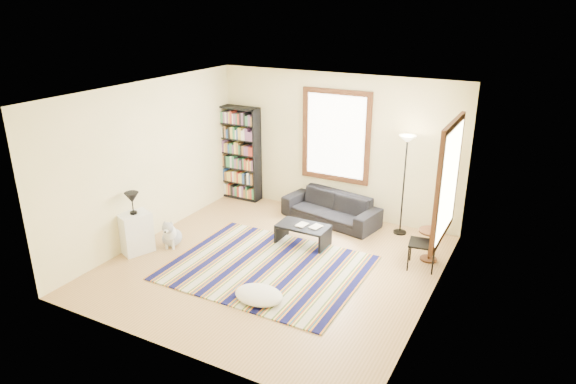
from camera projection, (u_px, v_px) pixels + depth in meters
The scene contains 21 objects.
floor at pixel (274, 267), 8.42m from camera, with size 5.00×5.00×0.10m, color tan.
ceiling at pixel (272, 89), 7.40m from camera, with size 5.00×5.00×0.10m, color white.
wall_back at pixel (337, 145), 10.02m from camera, with size 5.00×0.10×2.80m, color beige.
wall_front at pixel (162, 251), 5.80m from camera, with size 5.00×0.10×2.80m, color beige.
wall_left at pixel (147, 161), 9.03m from camera, with size 0.10×5.00×2.80m, color beige.
wall_right at pixel (440, 214), 6.79m from camera, with size 0.10×5.00×2.80m, color beige.
window_back at pixel (336, 136), 9.88m from camera, with size 1.20×0.06×1.60m, color white.
window_right at pixel (448, 181), 7.42m from camera, with size 0.06×1.20×1.60m, color white.
rug at pixel (267, 268), 8.28m from camera, with size 3.03×2.43×0.02m, color #0B0D3B.
sofa at pixel (331, 208), 9.95m from camera, with size 1.90×0.74×0.56m, color black.
bookshelf at pixel (240, 153), 10.90m from camera, with size 0.90×0.30×2.00m, color black.
coffee_table at pixel (303, 235), 9.04m from camera, with size 0.90×0.50×0.36m, color black.
book_a at pixel (298, 224), 9.02m from camera, with size 0.17×0.22×0.02m, color beige.
book_b at pixel (312, 225), 8.95m from camera, with size 0.17×0.23×0.02m, color beige.
floor_cushion at pixel (259, 295), 7.36m from camera, with size 0.73×0.55×0.18m, color white.
floor_lamp at pixel (404, 186), 9.20m from camera, with size 0.30×0.30×1.86m, color black, non-canonical shape.
side_table at pixel (430, 245), 8.46m from camera, with size 0.40×0.40×0.54m, color #412610.
folding_chair at pixel (423, 243), 8.15m from camera, with size 0.42×0.40×0.86m, color black.
white_cabinet at pixel (136, 233), 8.72m from camera, with size 0.38×0.50×0.70m, color white.
table_lamp at pixel (132, 203), 8.53m from camera, with size 0.24×0.24×0.38m, color black, non-canonical shape.
dog at pixel (172, 232), 8.96m from camera, with size 0.36×0.51×0.51m, color #BDBDBD, non-canonical shape.
Camera 1 is at (3.70, -6.47, 4.07)m, focal length 32.00 mm.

